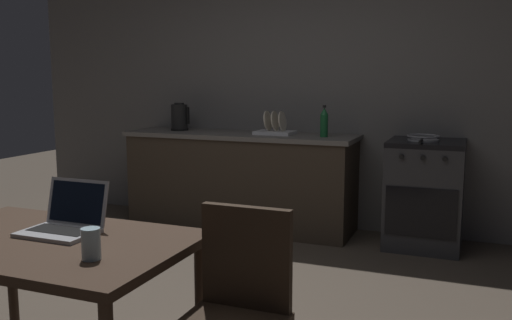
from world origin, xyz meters
The scene contains 11 objects.
back_wall centered at (0.30, 2.51, 1.30)m, with size 6.40×0.10×2.59m, color slate.
kitchen_counter centered at (-0.46, 2.16, 0.45)m, with size 2.16×0.64×0.89m.
stove_oven centered at (1.19, 2.15, 0.44)m, with size 0.60×0.62×0.89m.
dining_table centered at (-0.12, -0.74, 0.65)m, with size 1.24×0.80×0.72m.
chair centered at (0.73, -0.65, 0.52)m, with size 0.40×0.40×0.89m.
laptop centered at (-0.11, -0.63, 0.76)m, with size 0.32×0.28×0.22m.
electric_kettle centered at (-1.10, 2.16, 1.02)m, with size 0.19×0.17×0.27m.
bottle centered at (0.34, 2.11, 1.02)m, with size 0.07×0.07×0.27m.
frying_pan centered at (1.16, 2.13, 0.91)m, with size 0.26×0.44×0.05m.
drinking_glass centered at (0.24, -0.89, 0.78)m, with size 0.07×0.07×0.12m.
dish_rack centered at (-0.13, 2.16, 0.93)m, with size 0.34×0.26×0.21m.
Camera 1 is at (1.57, -2.53, 1.41)m, focal length 39.01 mm.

